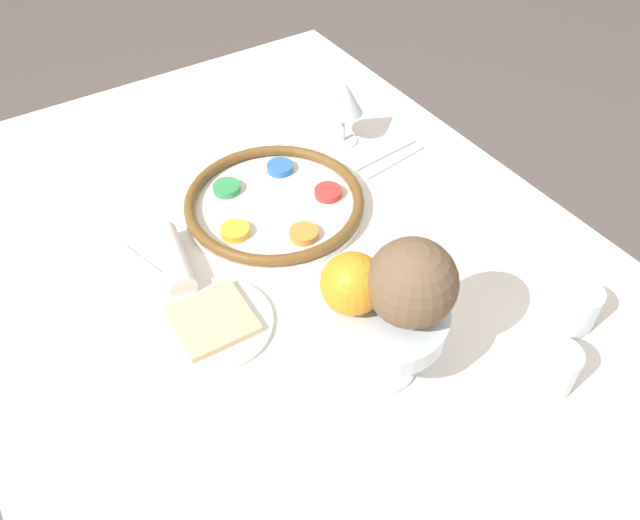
{
  "coord_description": "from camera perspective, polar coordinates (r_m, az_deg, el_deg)",
  "views": [
    {
      "loc": [
        0.66,
        -0.35,
        1.46
      ],
      "look_at": [
        0.07,
        0.03,
        0.75
      ],
      "focal_mm": 35.0,
      "sensor_mm": 36.0,
      "label": 1
    }
  ],
  "objects": [
    {
      "name": "coconut",
      "position": [
        0.79,
        8.4,
        -2.09
      ],
      "size": [
        0.12,
        0.12,
        0.12
      ],
      "color": "brown",
      "rests_on": "fruit_stand"
    },
    {
      "name": "fruit_stand",
      "position": [
        0.85,
        5.65,
        -5.68
      ],
      "size": [
        0.18,
        0.18,
        0.12
      ],
      "color": "silver",
      "rests_on": "dining_table"
    },
    {
      "name": "ground_plane",
      "position": [
        1.64,
        -2.39,
        -17.44
      ],
      "size": [
        8.0,
        8.0,
        0.0
      ],
      "primitive_type": "plane",
      "color": "#564C47"
    },
    {
      "name": "spoon",
      "position": [
        1.08,
        -15.69,
        -0.72
      ],
      "size": [
        0.14,
        0.06,
        0.01
      ],
      "color": "silver",
      "rests_on": "dining_table"
    },
    {
      "name": "cup_mid",
      "position": [
        0.93,
        20.52,
        -9.3
      ],
      "size": [
        0.07,
        0.07,
        0.07
      ],
      "color": "silver",
      "rests_on": "dining_table"
    },
    {
      "name": "wine_glass",
      "position": [
        1.27,
        2.22,
        14.51
      ],
      "size": [
        0.08,
        0.08,
        0.14
      ],
      "color": "silver",
      "rests_on": "dining_table"
    },
    {
      "name": "fork_right",
      "position": [
        1.27,
        6.64,
        8.96
      ],
      "size": [
        0.04,
        0.16,
        0.01
      ],
      "color": "silver",
      "rests_on": "dining_table"
    },
    {
      "name": "dining_table",
      "position": [
        1.34,
        -2.85,
        -10.57
      ],
      "size": [
        1.39,
        1.01,
        0.71
      ],
      "color": "silver",
      "rests_on": "ground_plane"
    },
    {
      "name": "orange_fruit",
      "position": [
        0.8,
        2.96,
        -2.18
      ],
      "size": [
        0.08,
        0.08,
        0.08
      ],
      "color": "orange",
      "rests_on": "fruit_stand"
    },
    {
      "name": "napkin_roll",
      "position": [
        1.06,
        -13.3,
        0.12
      ],
      "size": [
        0.15,
        0.07,
        0.05
      ],
      "color": "white",
      "rests_on": "dining_table"
    },
    {
      "name": "seder_plate",
      "position": [
        1.15,
        -4.18,
        5.28
      ],
      "size": [
        0.33,
        0.33,
        0.03
      ],
      "color": "silver",
      "rests_on": "dining_table"
    },
    {
      "name": "fork_left",
      "position": [
        1.29,
        5.82,
        9.64
      ],
      "size": [
        0.04,
        0.16,
        0.01
      ],
      "color": "silver",
      "rests_on": "dining_table"
    },
    {
      "name": "bread_plate",
      "position": [
        0.97,
        -9.76,
        -5.61
      ],
      "size": [
        0.19,
        0.19,
        0.02
      ],
      "color": "silver",
      "rests_on": "dining_table"
    },
    {
      "name": "cup_near",
      "position": [
        1.02,
        22.35,
        -4.02
      ],
      "size": [
        0.07,
        0.07,
        0.07
      ],
      "color": "silver",
      "rests_on": "dining_table"
    }
  ]
}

